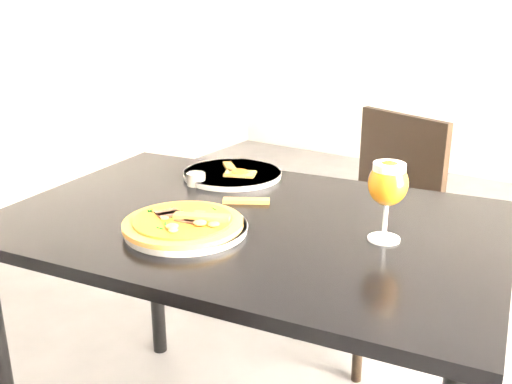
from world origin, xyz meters
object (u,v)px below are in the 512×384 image
Objects in this scene: dining_table at (249,251)px; beer_glass at (388,184)px; pizza at (184,222)px; chair_far at (375,224)px.

beer_glass is at bearing 0.84° from dining_table.
pizza is 0.47m from beer_glass.
chair_far reaches higher than dining_table.
beer_glass is (0.33, 0.05, 0.22)m from dining_table.
dining_table is at bearing 65.66° from pizza.
dining_table is 0.21m from pizza.
pizza is 1.52× the size of beer_glass.
pizza is at bearing -122.92° from dining_table.
dining_table is 0.40m from beer_glass.
beer_glass reaches higher than pizza.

